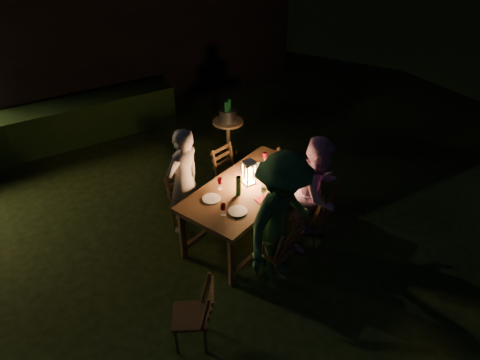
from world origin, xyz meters
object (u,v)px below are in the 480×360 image
chair_far_left (189,214)px  person_opp_left (282,221)px  dining_table (249,191)px  ice_bucket (228,115)px  chair_end (294,180)px  person_opp_right (318,193)px  lantern (249,174)px  chair_near_left (276,259)px  chair_far_right (231,183)px  chair_spare (193,324)px  chair_near_right (311,222)px  person_house_side (184,182)px  side_table (228,125)px  bottle_table (238,186)px  bottle_bucket_b (229,111)px  bottle_bucket_a (227,114)px

chair_far_left → person_opp_left: 1.72m
chair_far_left → dining_table: bearing=126.3°
chair_far_left → ice_bucket: size_ratio=3.17×
chair_far_left → chair_end: bearing=161.5°
dining_table → person_opp_right: 0.94m
chair_end → person_opp_left: size_ratio=0.51×
person_opp_left → lantern: person_opp_left is taller
person_opp_left → chair_near_left: bearing=91.2°
chair_far_right → ice_bucket: bearing=-134.1°
chair_far_left → chair_spare: bearing=50.0°
chair_near_right → person_opp_right: person_opp_right is taller
person_house_side → side_table: 2.16m
bottle_table → person_opp_right: bearing=-28.5°
dining_table → chair_far_right: bearing=54.3°
lantern → side_table: lantern is taller
chair_near_left → chair_spare: size_ratio=1.01×
chair_far_left → person_opp_right: bearing=125.5°
lantern → ice_bucket: lantern is taller
person_house_side → chair_far_left: bearing=92.4°
chair_spare → bottle_bucket_b: (2.46, 3.36, 0.62)m
ice_bucket → chair_far_left: bearing=-135.9°
chair_near_right → bottle_bucket_a: bottle_bucket_a is taller
dining_table → chair_near_left: chair_near_left is taller
chair_near_left → chair_spare: 1.44m
chair_far_left → lantern: size_ratio=2.72×
chair_end → person_opp_right: 1.26m
dining_table → chair_spare: chair_spare is taller
chair_end → side_table: size_ratio=1.29×
chair_far_right → chair_spare: (-1.78, -2.17, -0.00)m
chair_spare → person_opp_left: person_opp_left is taller
chair_end → bottle_bucket_b: bearing=173.4°
chair_spare → lantern: bearing=-21.3°
chair_spare → bottle_bucket_a: size_ratio=2.86×
chair_spare → lantern: lantern is taller
side_table → bottle_bucket_a: bottle_bucket_a is taller
person_opp_right → bottle_table: (-0.95, 0.51, 0.15)m
chair_spare → person_opp_right: size_ratio=0.54×
chair_spare → side_table: chair_spare is taller
chair_end → lantern: bearing=-85.9°
lantern → person_opp_left: bearing=-98.9°
chair_far_left → chair_near_left: bearing=96.0°
chair_near_right → person_house_side: (-1.41, 1.16, 0.52)m
chair_spare → bottle_table: (1.31, 1.16, 0.72)m
bottle_bucket_a → bottle_table: bearing=-116.4°
chair_near_left → chair_far_left: (-0.55, 1.44, 0.01)m
chair_near_left → bottle_table: bottle_table is taller
bottle_table → bottle_bucket_a: size_ratio=0.88×
dining_table → chair_near_right: bearing=-59.7°
dining_table → ice_bucket: ice_bucket is taller
dining_table → person_opp_left: size_ratio=1.22×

